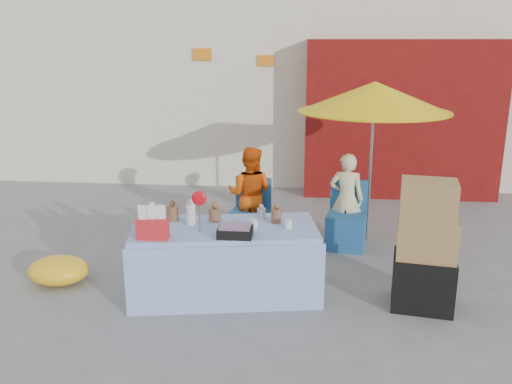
# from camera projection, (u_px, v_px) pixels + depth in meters

# --- Properties ---
(ground) EXTENTS (80.00, 80.00, 0.00)m
(ground) POSITION_uv_depth(u_px,v_px,m) (241.00, 301.00, 5.54)
(ground) COLOR slate
(ground) RESTS_ON ground
(backdrop) EXTENTS (14.00, 8.00, 7.80)m
(backdrop) POSITION_uv_depth(u_px,v_px,m) (305.00, 16.00, 11.87)
(backdrop) COLOR silver
(backdrop) RESTS_ON ground
(market_table) EXTENTS (2.05, 1.21, 1.17)m
(market_table) POSITION_uv_depth(u_px,v_px,m) (224.00, 259.00, 5.63)
(market_table) COLOR #90ABE7
(market_table) RESTS_ON ground
(chair_left) EXTENTS (0.55, 0.55, 0.85)m
(chair_left) POSITION_uv_depth(u_px,v_px,m) (249.00, 225.00, 7.06)
(chair_left) COLOR #1F548F
(chair_left) RESTS_ON ground
(chair_right) EXTENTS (0.55, 0.55, 0.85)m
(chair_right) POSITION_uv_depth(u_px,v_px,m) (346.00, 228.00, 6.94)
(chair_right) COLOR #1F548F
(chair_right) RESTS_ON ground
(vendor_orange) EXTENTS (0.69, 0.58, 1.27)m
(vendor_orange) POSITION_uv_depth(u_px,v_px,m) (250.00, 194.00, 7.09)
(vendor_orange) COLOR #E34F0B
(vendor_orange) RESTS_ON ground
(vendor_beige) EXTENTS (0.48, 0.36, 1.21)m
(vendor_beige) POSITION_uv_depth(u_px,v_px,m) (346.00, 199.00, 6.98)
(vendor_beige) COLOR beige
(vendor_beige) RESTS_ON ground
(umbrella) EXTENTS (1.90, 1.90, 2.09)m
(umbrella) POSITION_uv_depth(u_px,v_px,m) (374.00, 97.00, 6.75)
(umbrella) COLOR gray
(umbrella) RESTS_ON ground
(box_stack) EXTENTS (0.66, 0.57, 1.31)m
(box_stack) POSITION_uv_depth(u_px,v_px,m) (425.00, 250.00, 5.28)
(box_stack) COLOR black
(box_stack) RESTS_ON ground
(tarp_bundle) EXTENTS (0.73, 0.61, 0.30)m
(tarp_bundle) POSITION_uv_depth(u_px,v_px,m) (59.00, 270.00, 5.93)
(tarp_bundle) COLOR yellow
(tarp_bundle) RESTS_ON ground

